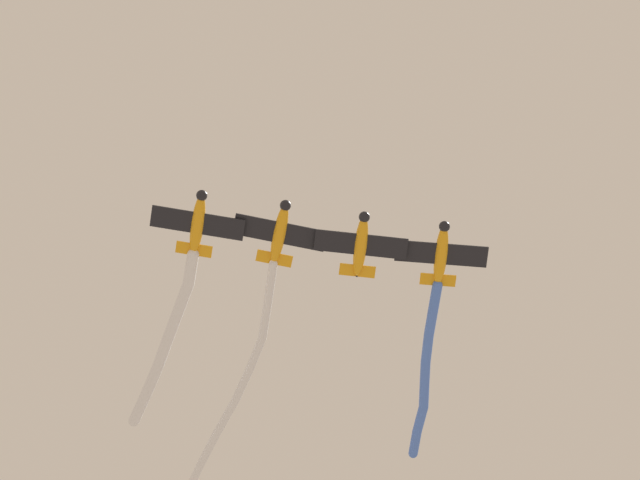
{
  "coord_description": "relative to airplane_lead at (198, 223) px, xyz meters",
  "views": [
    {
      "loc": [
        30.6,
        20.16,
        1.91
      ],
      "look_at": [
        5.97,
        5.31,
        87.1
      ],
      "focal_mm": 65.43,
      "sensor_mm": 36.0,
      "label": 1
    }
  ],
  "objects": [
    {
      "name": "airplane_right_wing",
      "position": [
        -7.96,
        9.84,
        0.0
      ],
      "size": [
        5.87,
        6.74,
        1.82
      ],
      "rotation": [
        0.0,
        0.0,
        0.65
      ],
      "color": "orange"
    },
    {
      "name": "smoke_trail_slot",
      "position": [
        -21.06,
        8.36,
        2.08
      ],
      "size": [
        14.83,
        10.62,
        4.92
      ],
      "color": "#4C75DB"
    },
    {
      "name": "airplane_left_wing",
      "position": [
        -3.99,
        4.93,
        0.3
      ],
      "size": [
        6.14,
        6.42,
        1.82
      ],
      "rotation": [
        0.0,
        0.0,
        0.75
      ],
      "color": "orange"
    },
    {
      "name": "smoke_trail_lead",
      "position": [
        -7.27,
        -7.88,
        1.12
      ],
      "size": [
        11.15,
        13.71,
        2.98
      ],
      "color": "white"
    },
    {
      "name": "smoke_trail_left_wing",
      "position": [
        -15.41,
        -7.73,
        1.24
      ],
      "size": [
        18.85,
        23.29,
        3.0
      ],
      "color": "white"
    },
    {
      "name": "airplane_slot",
      "position": [
        -11.94,
        14.76,
        0.3
      ],
      "size": [
        5.82,
        6.83,
        1.82
      ],
      "rotation": [
        0.0,
        0.0,
        0.62
      ],
      "color": "orange"
    },
    {
      "name": "airplane_lead",
      "position": [
        0.0,
        0.0,
        0.0
      ],
      "size": [
        5.99,
        6.55,
        1.82
      ],
      "rotation": [
        0.0,
        0.0,
        0.71
      ],
      "color": "orange"
    }
  ]
}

